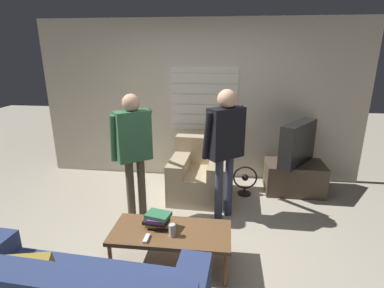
# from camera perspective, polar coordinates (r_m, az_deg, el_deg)

# --- Properties ---
(ground_plane) EXTENTS (16.00, 16.00, 0.00)m
(ground_plane) POSITION_cam_1_polar(r_m,az_deg,el_deg) (3.50, -2.00, -18.94)
(ground_plane) COLOR #B2A893
(wall_back) EXTENTS (5.20, 0.08, 2.55)m
(wall_back) POSITION_cam_1_polar(r_m,az_deg,el_deg) (4.89, 1.47, 8.07)
(wall_back) COLOR beige
(wall_back) RESTS_ON ground_plane
(armchair_beige) EXTENTS (0.84, 0.91, 0.83)m
(armchair_beige) POSITION_cam_1_polar(r_m,az_deg,el_deg) (4.43, 1.41, -5.81)
(armchair_beige) COLOR tan
(armchair_beige) RESTS_ON ground_plane
(coffee_table) EXTENTS (1.17, 0.53, 0.39)m
(coffee_table) POSITION_cam_1_polar(r_m,az_deg,el_deg) (3.07, -4.03, -16.73)
(coffee_table) COLOR brown
(coffee_table) RESTS_ON ground_plane
(tv_stand) EXTENTS (0.85, 0.54, 0.46)m
(tv_stand) POSITION_cam_1_polar(r_m,az_deg,el_deg) (4.82, 18.83, -6.03)
(tv_stand) COLOR #4C3D2D
(tv_stand) RESTS_ON ground_plane
(tv) EXTENTS (0.64, 0.79, 0.62)m
(tv) POSITION_cam_1_polar(r_m,az_deg,el_deg) (4.64, 19.45, 0.14)
(tv) COLOR black
(tv) RESTS_ON tv_stand
(person_left_standing) EXTENTS (0.50, 0.78, 1.60)m
(person_left_standing) POSITION_cam_1_polar(r_m,az_deg,el_deg) (3.65, -11.16, 0.19)
(person_left_standing) COLOR #4C4233
(person_left_standing) RESTS_ON ground_plane
(person_right_standing) EXTENTS (0.53, 0.83, 1.65)m
(person_right_standing) POSITION_cam_1_polar(r_m,az_deg,el_deg) (3.63, 6.30, 1.00)
(person_right_standing) COLOR #33384C
(person_right_standing) RESTS_ON ground_plane
(book_stack) EXTENTS (0.28, 0.22, 0.16)m
(book_stack) POSITION_cam_1_polar(r_m,az_deg,el_deg) (3.07, -6.55, -14.15)
(book_stack) COLOR black
(book_stack) RESTS_ON coffee_table
(soda_can) EXTENTS (0.07, 0.07, 0.13)m
(soda_can) POSITION_cam_1_polar(r_m,az_deg,el_deg) (2.95, -3.79, -16.06)
(soda_can) COLOR silver
(soda_can) RESTS_ON coffee_table
(spare_remote) EXTENTS (0.04, 0.13, 0.02)m
(spare_remote) POSITION_cam_1_polar(r_m,az_deg,el_deg) (2.95, -8.67, -17.37)
(spare_remote) COLOR white
(spare_remote) RESTS_ON coffee_table
(floor_fan) EXTENTS (0.36, 0.20, 0.45)m
(floor_fan) POSITION_cam_1_polar(r_m,az_deg,el_deg) (4.55, 10.06, -6.83)
(floor_fan) COLOR black
(floor_fan) RESTS_ON ground_plane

